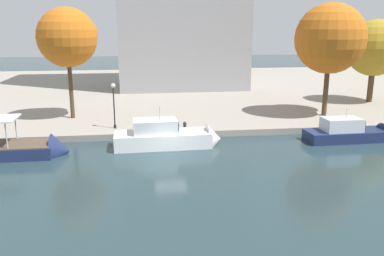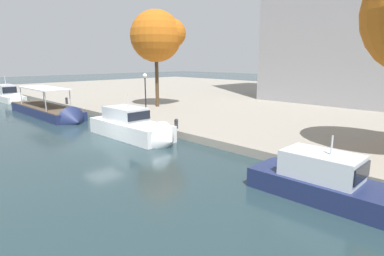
# 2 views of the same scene
# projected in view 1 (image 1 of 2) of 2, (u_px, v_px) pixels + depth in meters

# --- Properties ---
(ground_plane) EXTENTS (220.00, 220.00, 0.00)m
(ground_plane) POSITION_uv_depth(u_px,v_px,m) (171.00, 156.00, 31.61)
(ground_plane) COLOR #23383D
(dock_promenade) EXTENTS (120.00, 55.00, 0.59)m
(dock_promenade) POSITION_uv_depth(u_px,v_px,m) (153.00, 90.00, 62.90)
(dock_promenade) COLOR gray
(dock_promenade) RESTS_ON ground_plane
(motor_yacht_2) EXTENTS (9.12, 2.96, 4.32)m
(motor_yacht_2) POSITION_uv_depth(u_px,v_px,m) (170.00, 138.00, 34.13)
(motor_yacht_2) COLOR white
(motor_yacht_2) RESTS_ON ground_plane
(motor_yacht_3) EXTENTS (8.35, 2.66, 3.86)m
(motor_yacht_3) POSITION_uv_depth(u_px,v_px,m) (353.00, 134.00, 35.95)
(motor_yacht_3) COLOR navy
(motor_yacht_3) RESTS_ON ground_plane
(mooring_bollard_1) EXTENTS (0.33, 0.33, 0.82)m
(mooring_bollard_1) POSITION_uv_depth(u_px,v_px,m) (185.00, 126.00, 37.12)
(mooring_bollard_1) COLOR #2D2D33
(mooring_bollard_1) RESTS_ON dock_promenade
(lamp_post) EXTENTS (0.43, 0.43, 4.25)m
(lamp_post) POSITION_uv_depth(u_px,v_px,m) (114.00, 99.00, 37.31)
(lamp_post) COLOR black
(lamp_post) RESTS_ON dock_promenade
(tree_0) EXTENTS (7.04, 6.95, 10.23)m
(tree_0) POSITION_uv_depth(u_px,v_px,m) (373.00, 48.00, 49.89)
(tree_0) COLOR #4C3823
(tree_0) RESTS_ON dock_promenade
(tree_2) EXTENTS (5.98, 6.01, 11.24)m
(tree_2) POSITION_uv_depth(u_px,v_px,m) (70.00, 37.00, 40.46)
(tree_2) COLOR #4C3823
(tree_2) RESTS_ON dock_promenade
(tree_3) EXTENTS (7.70, 7.80, 11.73)m
(tree_3) POSITION_uv_depth(u_px,v_px,m) (331.00, 41.00, 41.94)
(tree_3) COLOR #4C3823
(tree_3) RESTS_ON dock_promenade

